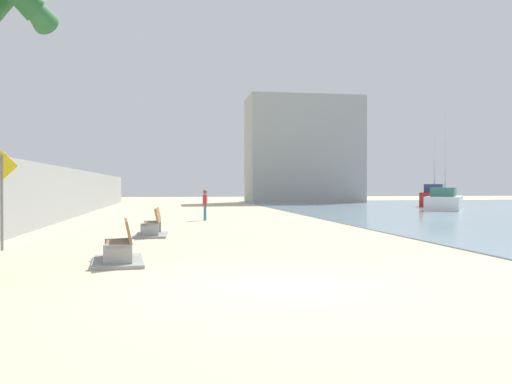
{
  "coord_description": "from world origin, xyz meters",
  "views": [
    {
      "loc": [
        -1.88,
        -9.13,
        1.74
      ],
      "look_at": [
        1.89,
        13.91,
        1.49
      ],
      "focal_mm": 37.09,
      "sensor_mm": 36.0,
      "label": 1
    }
  ],
  "objects_px": {
    "boat_far_right": "(434,197)",
    "bench_far": "(152,229)",
    "boat_mid_bay": "(444,201)",
    "person_walking": "(205,203)",
    "bench_near": "(119,253)",
    "pedestrian_sign": "(2,188)"
  },
  "relations": [
    {
      "from": "bench_far",
      "to": "person_walking",
      "type": "bearing_deg",
      "value": 73.63
    },
    {
      "from": "bench_near",
      "to": "person_walking",
      "type": "distance_m",
      "value": 14.92
    },
    {
      "from": "bench_near",
      "to": "bench_far",
      "type": "distance_m",
      "value": 6.52
    },
    {
      "from": "boat_far_right",
      "to": "bench_far",
      "type": "bearing_deg",
      "value": -134.87
    },
    {
      "from": "boat_mid_bay",
      "to": "boat_far_right",
      "type": "bearing_deg",
      "value": 68.44
    },
    {
      "from": "boat_far_right",
      "to": "boat_mid_bay",
      "type": "xyz_separation_m",
      "value": [
        -2.35,
        -5.94,
        -0.11
      ]
    },
    {
      "from": "bench_far",
      "to": "boat_far_right",
      "type": "bearing_deg",
      "value": 45.13
    },
    {
      "from": "boat_far_right",
      "to": "pedestrian_sign",
      "type": "xyz_separation_m",
      "value": [
        -26.56,
        -26.34,
        0.9
      ]
    },
    {
      "from": "bench_near",
      "to": "boat_far_right",
      "type": "relative_size",
      "value": 0.36
    },
    {
      "from": "bench_far",
      "to": "boat_mid_bay",
      "type": "bearing_deg",
      "value": 39.63
    },
    {
      "from": "bench_near",
      "to": "pedestrian_sign",
      "type": "height_order",
      "value": "pedestrian_sign"
    },
    {
      "from": "bench_near",
      "to": "pedestrian_sign",
      "type": "relative_size",
      "value": 0.81
    },
    {
      "from": "person_walking",
      "to": "boat_mid_bay",
      "type": "bearing_deg",
      "value": 25.92
    },
    {
      "from": "bench_far",
      "to": "pedestrian_sign",
      "type": "relative_size",
      "value": 0.79
    },
    {
      "from": "bench_near",
      "to": "boat_mid_bay",
      "type": "bearing_deg",
      "value": 48.22
    },
    {
      "from": "boat_mid_bay",
      "to": "bench_far",
      "type": "bearing_deg",
      "value": -140.37
    },
    {
      "from": "person_walking",
      "to": "boat_far_right",
      "type": "xyz_separation_m",
      "value": [
        20.29,
        14.66,
        -0.1
      ]
    },
    {
      "from": "bench_far",
      "to": "pedestrian_sign",
      "type": "height_order",
      "value": "pedestrian_sign"
    },
    {
      "from": "boat_mid_bay",
      "to": "pedestrian_sign",
      "type": "relative_size",
      "value": 2.89
    },
    {
      "from": "bench_near",
      "to": "boat_far_right",
      "type": "bearing_deg",
      "value": 51.61
    },
    {
      "from": "pedestrian_sign",
      "to": "boat_far_right",
      "type": "bearing_deg",
      "value": 44.77
    },
    {
      "from": "bench_far",
      "to": "boat_mid_bay",
      "type": "relative_size",
      "value": 0.27
    }
  ]
}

